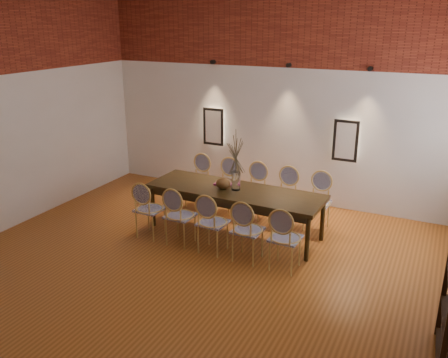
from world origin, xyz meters
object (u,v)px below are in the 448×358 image
at_px(chair_near_d, 248,230).
at_px(chair_far_e, 317,203).
at_px(chair_near_c, 213,222).
at_px(vase, 236,181).
at_px(book, 223,184).
at_px(chair_far_d, 284,197).
at_px(chair_far_b, 224,187).
at_px(dining_table, 235,211).
at_px(chair_near_b, 180,215).
at_px(bowl, 223,183).
at_px(chair_near_a, 150,209).
at_px(chair_far_a, 197,182).
at_px(chair_far_c, 253,192).
at_px(chair_near_e, 285,238).

relative_size(chair_near_d, chair_far_e, 1.00).
height_order(chair_near_c, vase, vase).
bearing_deg(book, chair_near_c, -73.69).
bearing_deg(book, chair_far_d, 35.19).
relative_size(chair_far_b, vase, 3.13).
relative_size(dining_table, book, 10.95).
bearing_deg(chair_far_d, chair_near_c, 68.89).
xyz_separation_m(chair_near_b, vase, (0.61, 0.72, 0.43)).
xyz_separation_m(chair_near_d, bowl, (-0.73, 0.71, 0.37)).
bearing_deg(chair_near_b, chair_near_a, -180.00).
relative_size(chair_near_b, chair_far_a, 1.00).
xyz_separation_m(dining_table, chair_near_c, (-0.02, -0.74, 0.09)).
height_order(dining_table, chair_near_c, chair_near_c).
distance_m(chair_near_b, chair_far_c, 1.58).
relative_size(chair_far_a, book, 3.62).
xyz_separation_m(chair_near_c, chair_far_a, (-1.10, 1.51, 0.00)).
xyz_separation_m(chair_near_c, vase, (0.04, 0.74, 0.43)).
height_order(chair_far_b, bowl, chair_far_b).
relative_size(chair_near_b, chair_far_c, 1.00).
bearing_deg(chair_near_b, chair_near_e, -0.00).
distance_m(chair_near_c, chair_far_b, 1.58).
bearing_deg(book, bowl, -61.77).
bearing_deg(chair_far_b, bowl, 116.14).
bearing_deg(bowl, book, 118.23).
xyz_separation_m(chair_near_e, chair_far_b, (-1.67, 1.52, 0.00)).
bearing_deg(chair_near_e, vase, 146.71).
relative_size(chair_near_a, chair_far_e, 1.00).
height_order(dining_table, bowl, bowl).
bearing_deg(chair_far_c, chair_far_e, 180.00).
bearing_deg(chair_far_c, book, 66.57).
height_order(chair_near_d, book, chair_near_d).
height_order(chair_far_a, chair_far_e, same).
relative_size(dining_table, chair_near_c, 3.03).
distance_m(vase, book, 0.34).
relative_size(chair_far_c, vase, 3.13).
relative_size(dining_table, chair_far_b, 3.03).
xyz_separation_m(dining_table, chair_far_c, (0.02, 0.74, 0.09)).
relative_size(chair_near_e, chair_far_a, 1.00).
distance_m(chair_far_c, book, 0.75).
xyz_separation_m(chair_far_c, book, (-0.29, -0.62, 0.30)).
bearing_deg(chair_near_b, chair_far_e, 40.81).
bearing_deg(chair_near_b, chair_far_a, 111.11).
height_order(dining_table, chair_near_a, chair_near_a).
xyz_separation_m(chair_near_d, chair_far_d, (0.04, 1.47, 0.00)).
relative_size(chair_near_c, vase, 3.13).
xyz_separation_m(chair_far_c, vase, (-0.01, -0.74, 0.43)).
relative_size(chair_near_d, chair_far_c, 1.00).
xyz_separation_m(chair_near_b, chair_far_a, (-0.53, 1.49, 0.00)).
relative_size(chair_near_c, chair_far_d, 1.00).
xyz_separation_m(chair_near_e, chair_far_d, (-0.53, 1.49, 0.00)).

